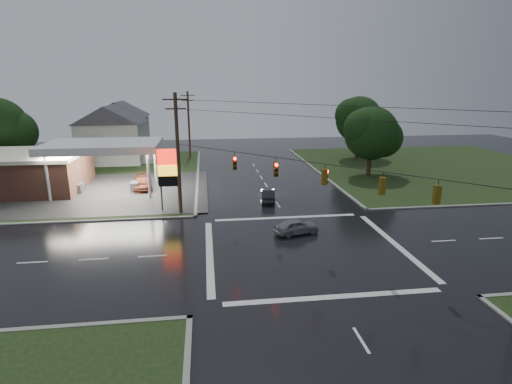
{
  "coord_description": "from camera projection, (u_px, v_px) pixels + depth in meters",
  "views": [
    {
      "loc": [
        -7.05,
        -26.63,
        11.82
      ],
      "look_at": [
        -2.97,
        5.18,
        3.0
      ],
      "focal_mm": 28.0,
      "sensor_mm": 36.0,
      "label": 1
    }
  ],
  "objects": [
    {
      "name": "ground",
      "position": [
        305.0,
        248.0,
        29.47
      ],
      "size": [
        120.0,
        120.0,
        0.0
      ],
      "primitive_type": "plane",
      "color": "black",
      "rests_on": "ground"
    },
    {
      "name": "traffic_signals",
      "position": [
        308.0,
        162.0,
        27.74
      ],
      "size": [
        26.87,
        26.87,
        1.47
      ],
      "color": "black",
      "rests_on": "ground"
    },
    {
      "name": "gas_station",
      "position": [
        38.0,
        169.0,
        44.48
      ],
      "size": [
        26.2,
        18.0,
        5.6
      ],
      "color": "#2D2D2D",
      "rests_on": "ground"
    },
    {
      "name": "car_pump",
      "position": [
        142.0,
        183.0,
        45.6
      ],
      "size": [
        2.87,
        5.31,
        1.46
      ],
      "primitive_type": "imported",
      "rotation": [
        0.0,
        0.0,
        0.17
      ],
      "color": "#552213",
      "rests_on": "ground"
    },
    {
      "name": "pylon_sign",
      "position": [
        169.0,
        169.0,
        37.16
      ],
      "size": [
        2.0,
        0.35,
        6.0
      ],
      "color": "#59595E",
      "rests_on": "ground"
    },
    {
      "name": "house_near",
      "position": [
        112.0,
        133.0,
        60.16
      ],
      "size": [
        11.05,
        8.48,
        8.6
      ],
      "color": "silver",
      "rests_on": "ground"
    },
    {
      "name": "grass_ne",
      "position": [
        437.0,
        167.0,
        57.52
      ],
      "size": [
        36.0,
        36.0,
        0.08
      ],
      "primitive_type": "cube",
      "color": "black",
      "rests_on": "ground"
    },
    {
      "name": "grass_nw",
      "position": [
        57.0,
        178.0,
        51.13
      ],
      "size": [
        36.0,
        36.0,
        0.08
      ],
      "primitive_type": "cube",
      "color": "black",
      "rests_on": "ground"
    },
    {
      "name": "house_far",
      "position": [
        121.0,
        125.0,
        71.51
      ],
      "size": [
        11.05,
        8.48,
        8.6
      ],
      "color": "silver",
      "rests_on": "ground"
    },
    {
      "name": "car_north",
      "position": [
        268.0,
        195.0,
        40.99
      ],
      "size": [
        1.82,
        3.94,
        1.25
      ],
      "primitive_type": "imported",
      "rotation": [
        0.0,
        0.0,
        3.01
      ],
      "color": "black",
      "rests_on": "ground"
    },
    {
      "name": "tree_ne_near",
      "position": [
        372.0,
        133.0,
        50.76
      ],
      "size": [
        7.99,
        6.8,
        8.98
      ],
      "color": "black",
      "rests_on": "ground"
    },
    {
      "name": "utility_pole_nw",
      "position": [
        178.0,
        153.0,
        35.87
      ],
      "size": [
        2.2,
        0.32,
        11.0
      ],
      "color": "#382619",
      "rests_on": "ground"
    },
    {
      "name": "car_crossing",
      "position": [
        296.0,
        226.0,
        32.16
      ],
      "size": [
        3.85,
        2.27,
        1.23
      ],
      "primitive_type": "imported",
      "rotation": [
        0.0,
        0.0,
        1.81
      ],
      "color": "gray",
      "rests_on": "ground"
    },
    {
      "name": "utility_pole_n",
      "position": [
        189.0,
        124.0,
        63.19
      ],
      "size": [
        2.2,
        0.32,
        10.5
      ],
      "color": "#382619",
      "rests_on": "ground"
    },
    {
      "name": "tree_ne_far",
      "position": [
        360.0,
        120.0,
        62.45
      ],
      "size": [
        8.46,
        7.2,
        9.8
      ],
      "color": "black",
      "rests_on": "ground"
    }
  ]
}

